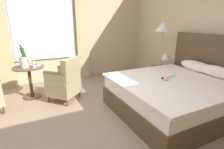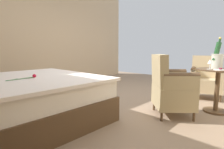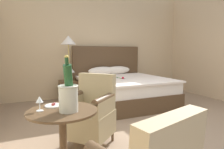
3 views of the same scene
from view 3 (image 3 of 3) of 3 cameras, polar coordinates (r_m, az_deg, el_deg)
name	(u,v)px [view 3 (image 3 of 3)]	position (r m, az deg, el deg)	size (l,w,h in m)	color
ground_plane	(166,133)	(3.29, 15.11, -15.86)	(7.49, 7.49, 0.00)	#90765D
wall_headboard_side	(97,42)	(5.75, -4.29, 9.34)	(5.45, 0.12, 3.05)	#D0B38A
bed	(122,88)	(4.86, 2.93, -3.98)	(1.97, 2.09, 1.39)	#503924
nightstand	(70,91)	(5.18, -11.81, -4.54)	(0.53, 0.45, 0.52)	#503924
bedside_lamp	(70,71)	(5.11, -11.94, 1.05)	(0.25, 0.25, 0.36)	#AEB49F
floor_lamp_brass	(68,46)	(4.96, -12.33, 8.07)	(0.37, 0.37, 1.63)	tan
side_table_round	(63,137)	(2.01, -13.81, -16.93)	(0.65, 0.65, 0.70)	#503924
champagne_bucket	(68,94)	(1.83, -12.37, -5.40)	(0.18, 0.18, 0.51)	beige
wine_glass_near_bucket	(70,95)	(2.03, -11.82, -5.69)	(0.07, 0.07, 0.16)	white
wine_glass_near_edge	(39,100)	(1.93, -20.02, -6.98)	(0.06, 0.06, 0.14)	white
snack_plate	(54,105)	(2.08, -16.31, -8.46)	(0.17, 0.17, 0.04)	white
armchair_by_window	(91,113)	(2.73, -6.10, -10.93)	(0.78, 0.78, 0.94)	#503924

